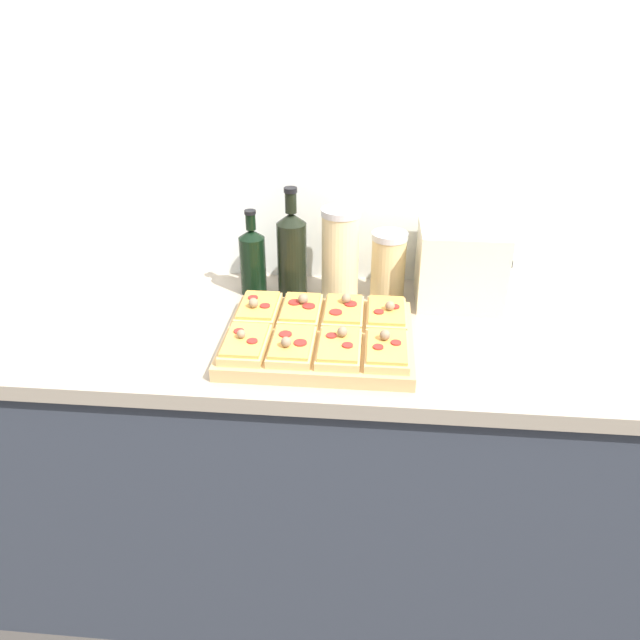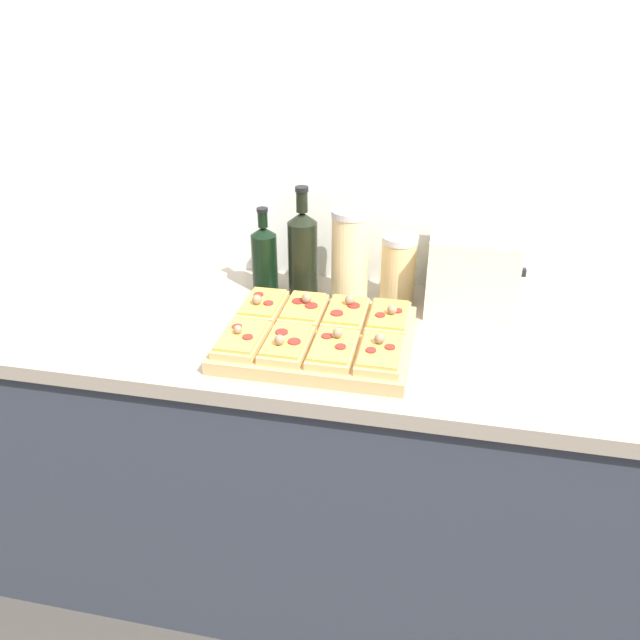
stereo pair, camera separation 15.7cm
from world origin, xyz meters
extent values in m
cube|color=silver|center=(0.00, 0.68, 1.25)|extent=(6.00, 0.06, 2.50)
cube|color=#333842|center=(0.00, 0.32, 0.44)|extent=(2.60, 0.64, 0.87)
cube|color=gray|center=(0.00, 0.32, 0.89)|extent=(2.63, 0.67, 0.04)
cube|color=tan|center=(0.03, 0.23, 0.93)|extent=(0.46, 0.38, 0.03)
cube|color=tan|center=(-0.13, 0.32, 0.96)|extent=(0.10, 0.17, 0.02)
cube|color=gold|center=(-0.13, 0.32, 0.97)|extent=(0.09, 0.15, 0.01)
cylinder|color=maroon|center=(-0.15, 0.35, 0.98)|extent=(0.03, 0.03, 0.00)
cylinder|color=maroon|center=(-0.11, 0.31, 0.98)|extent=(0.03, 0.03, 0.00)
sphere|color=#7F6B51|center=(-0.14, 0.30, 0.99)|extent=(0.03, 0.03, 0.03)
cube|color=tan|center=(-0.02, 0.32, 0.96)|extent=(0.10, 0.17, 0.02)
cube|color=gold|center=(-0.02, 0.32, 0.97)|extent=(0.09, 0.15, 0.01)
cylinder|color=maroon|center=(-0.04, 0.34, 0.98)|extent=(0.03, 0.03, 0.00)
cylinder|color=maroon|center=(0.00, 0.32, 0.98)|extent=(0.03, 0.03, 0.00)
sphere|color=#7F6B51|center=(-0.02, 0.34, 0.99)|extent=(0.03, 0.03, 0.03)
cube|color=tan|center=(0.09, 0.32, 0.96)|extent=(0.10, 0.17, 0.02)
cube|color=gold|center=(0.09, 0.32, 0.97)|extent=(0.09, 0.15, 0.01)
cylinder|color=maroon|center=(0.07, 0.29, 0.98)|extent=(0.03, 0.03, 0.00)
cylinder|color=maroon|center=(0.11, 0.34, 0.98)|extent=(0.03, 0.03, 0.00)
sphere|color=#7F6B51|center=(0.10, 0.35, 0.99)|extent=(0.03, 0.03, 0.03)
cube|color=tan|center=(0.20, 0.32, 0.96)|extent=(0.10, 0.17, 0.02)
cube|color=gold|center=(0.20, 0.32, 0.97)|extent=(0.09, 0.15, 0.01)
cylinder|color=maroon|center=(0.18, 0.30, 0.98)|extent=(0.03, 0.03, 0.00)
cylinder|color=maroon|center=(0.22, 0.34, 0.98)|extent=(0.03, 0.03, 0.00)
sphere|color=#7F6B51|center=(0.21, 0.32, 0.99)|extent=(0.02, 0.02, 0.02)
cube|color=tan|center=(-0.13, 0.14, 0.96)|extent=(0.10, 0.17, 0.02)
cube|color=gold|center=(-0.13, 0.14, 0.97)|extent=(0.09, 0.15, 0.01)
cylinder|color=maroon|center=(-0.15, 0.17, 0.98)|extent=(0.03, 0.03, 0.00)
cylinder|color=maroon|center=(-0.11, 0.13, 0.98)|extent=(0.03, 0.03, 0.00)
sphere|color=#7F6B51|center=(-0.14, 0.14, 0.98)|extent=(0.02, 0.02, 0.02)
cube|color=tan|center=(-0.02, 0.14, 0.96)|extent=(0.10, 0.17, 0.02)
cube|color=gold|center=(-0.02, 0.14, 0.97)|extent=(0.09, 0.15, 0.01)
cylinder|color=maroon|center=(-0.04, 0.17, 0.98)|extent=(0.03, 0.03, 0.00)
cylinder|color=maroon|center=(0.00, 0.13, 0.98)|extent=(0.03, 0.03, 0.00)
sphere|color=#7F6B51|center=(-0.03, 0.11, 0.99)|extent=(0.02, 0.02, 0.02)
cube|color=tan|center=(0.09, 0.14, 0.96)|extent=(0.10, 0.17, 0.02)
cube|color=gold|center=(0.09, 0.14, 0.97)|extent=(0.09, 0.15, 0.01)
cylinder|color=maroon|center=(0.07, 0.17, 0.98)|extent=(0.03, 0.03, 0.00)
cylinder|color=maroon|center=(0.11, 0.13, 0.98)|extent=(0.03, 0.03, 0.00)
sphere|color=#7F6B51|center=(0.10, 0.17, 0.99)|extent=(0.03, 0.03, 0.03)
cube|color=tan|center=(0.20, 0.14, 0.96)|extent=(0.10, 0.17, 0.02)
cube|color=gold|center=(0.20, 0.14, 0.97)|extent=(0.09, 0.15, 0.01)
cylinder|color=maroon|center=(0.18, 0.13, 0.98)|extent=(0.02, 0.02, 0.00)
cylinder|color=maroon|center=(0.22, 0.15, 0.98)|extent=(0.02, 0.02, 0.00)
sphere|color=#7F6B51|center=(0.20, 0.17, 0.99)|extent=(0.03, 0.03, 0.03)
cylinder|color=black|center=(-0.18, 0.52, 1.00)|extent=(0.07, 0.07, 0.17)
cone|color=black|center=(-0.18, 0.52, 1.10)|extent=(0.07, 0.07, 0.03)
cylinder|color=black|center=(-0.18, 0.52, 1.13)|extent=(0.03, 0.03, 0.05)
cylinder|color=black|center=(-0.18, 0.52, 1.16)|extent=(0.03, 0.03, 0.01)
cylinder|color=black|center=(-0.07, 0.52, 1.02)|extent=(0.08, 0.08, 0.22)
cone|color=black|center=(-0.07, 0.52, 1.14)|extent=(0.08, 0.08, 0.03)
cylinder|color=black|center=(-0.07, 0.52, 1.19)|extent=(0.03, 0.03, 0.06)
cylinder|color=black|center=(-0.07, 0.52, 1.22)|extent=(0.04, 0.04, 0.01)
cylinder|color=beige|center=(0.07, 0.52, 1.03)|extent=(0.10, 0.10, 0.24)
cylinder|color=#B2B2B7|center=(0.07, 0.52, 1.17)|extent=(0.11, 0.11, 0.02)
cylinder|color=tan|center=(0.20, 0.52, 1.00)|extent=(0.10, 0.10, 0.18)
cylinder|color=#B2B2B7|center=(0.20, 0.52, 1.10)|extent=(0.10, 0.10, 0.02)
cube|color=beige|center=(0.40, 0.52, 1.02)|extent=(0.23, 0.20, 0.22)
cube|color=black|center=(0.40, 0.42, 1.09)|extent=(0.19, 0.01, 0.06)
cube|color=black|center=(0.53, 0.52, 1.03)|extent=(0.02, 0.02, 0.02)
camera|label=1|loc=(0.16, -1.11, 1.71)|focal=35.00mm
camera|label=2|loc=(0.31, -1.09, 1.71)|focal=35.00mm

